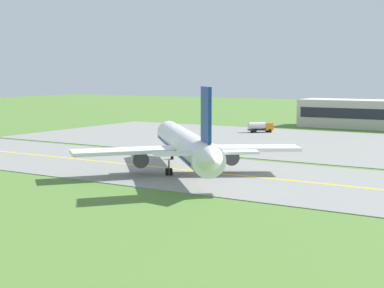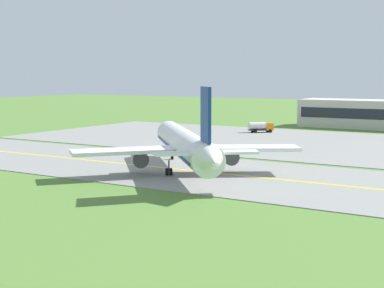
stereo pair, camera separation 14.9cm
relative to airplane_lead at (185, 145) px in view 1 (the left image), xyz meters
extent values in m
plane|color=#517A33|center=(-1.44, 2.08, -4.13)|extent=(500.00, 500.00, 0.00)
cube|color=gray|center=(-1.44, 2.08, -4.08)|extent=(240.00, 28.00, 0.10)
cube|color=gray|center=(8.56, 44.08, -4.08)|extent=(140.00, 52.00, 0.10)
cube|color=yellow|center=(-1.44, 2.08, -4.03)|extent=(220.00, 0.60, 0.01)
cylinder|color=white|center=(-0.32, 0.37, 0.07)|extent=(25.44, 28.19, 4.00)
cone|color=white|center=(-12.33, 14.04, 0.07)|extent=(4.57, 4.46, 3.80)
cone|color=white|center=(11.82, -13.46, 0.47)|extent=(4.67, 4.65, 3.40)
cube|color=navy|center=(-0.32, 0.37, -0.43)|extent=(23.70, 26.20, 0.36)
cube|color=#1E232D|center=(-10.88, 12.39, 0.77)|extent=(3.74, 3.60, 0.70)
cube|color=white|center=(-5.26, -6.89, -0.43)|extent=(13.42, 14.50, 0.50)
cylinder|color=#47474C|center=(-5.07, -4.07, -1.83)|extent=(3.97, 4.07, 2.30)
cylinder|color=black|center=(-6.13, -2.87, -1.83)|extent=(1.74, 1.57, 2.10)
cube|color=white|center=(7.52, 4.32, -0.43)|extent=(15.17, 12.24, 0.50)
cylinder|color=#47474C|center=(4.69, 4.51, -1.83)|extent=(3.97, 4.07, 2.30)
cylinder|color=black|center=(3.64, 5.71, -1.83)|extent=(1.74, 1.57, 2.10)
cube|color=navy|center=(9.57, -10.90, 5.32)|extent=(3.20, 3.57, 6.50)
cube|color=white|center=(7.30, -13.17, 0.87)|extent=(5.83, 6.04, 0.30)
cube|color=white|center=(12.11, -8.94, 0.87)|extent=(6.28, 5.42, 0.30)
cylinder|color=slate|center=(-8.90, 10.14, -2.76)|extent=(0.24, 0.24, 1.65)
cylinder|color=black|center=(-8.90, 10.14, -3.58)|extent=(0.99, 1.06, 1.10)
cylinder|color=slate|center=(-0.96, -2.85, -2.76)|extent=(0.24, 0.24, 1.65)
cylinder|color=black|center=(-1.16, -3.03, -3.58)|extent=(0.99, 1.06, 1.10)
cylinder|color=black|center=(-0.75, -2.67, -3.58)|extent=(0.99, 1.06, 1.10)
cylinder|color=slate|center=(2.95, 0.58, -2.76)|extent=(0.24, 0.24, 1.65)
cylinder|color=black|center=(2.74, 0.40, -3.58)|extent=(0.99, 1.06, 1.10)
cylinder|color=black|center=(3.16, 0.76, -3.58)|extent=(0.99, 1.06, 1.10)
cube|color=orange|center=(-13.28, 60.41, -2.63)|extent=(2.68, 2.69, 1.80)
cube|color=#1E232D|center=(-12.72, 60.92, -2.32)|extent=(1.32, 1.44, 0.81)
cylinder|color=silver|center=(-15.51, 58.39, -2.38)|extent=(4.32, 4.15, 1.80)
cube|color=#383838|center=(-15.51, 58.39, -3.41)|extent=(4.52, 4.38, 0.24)
cylinder|color=orange|center=(-13.28, 60.41, -1.63)|extent=(0.20, 0.20, 0.18)
cylinder|color=black|center=(-13.96, 61.15, -3.68)|extent=(0.87, 0.83, 0.90)
cylinder|color=black|center=(-12.61, 59.67, -3.68)|extent=(0.87, 0.83, 0.90)
cylinder|color=black|center=(-16.83, 58.61, -3.68)|extent=(0.87, 0.83, 0.90)
cylinder|color=black|center=(-15.42, 57.05, -3.68)|extent=(0.87, 0.83, 0.90)
camera|label=1|loc=(42.23, -68.28, 9.86)|focal=53.06mm
camera|label=2|loc=(42.36, -68.21, 9.86)|focal=53.06mm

